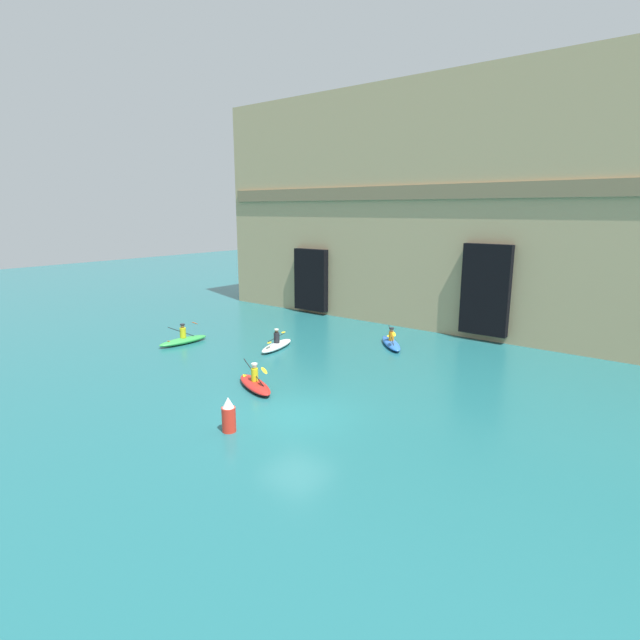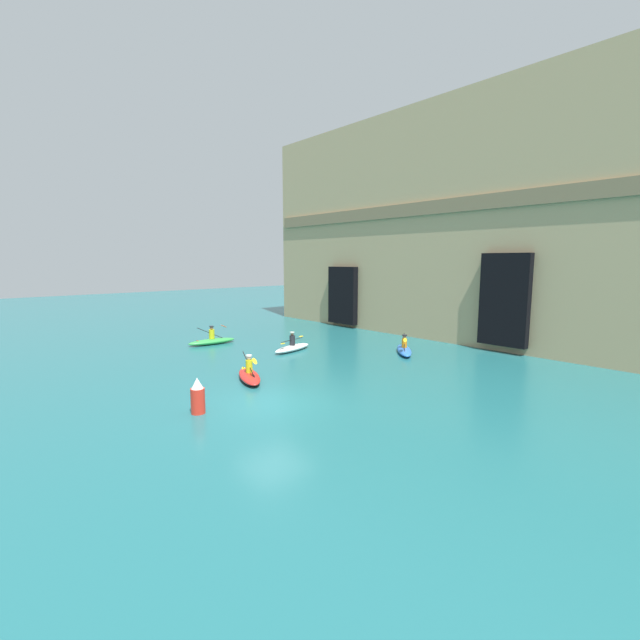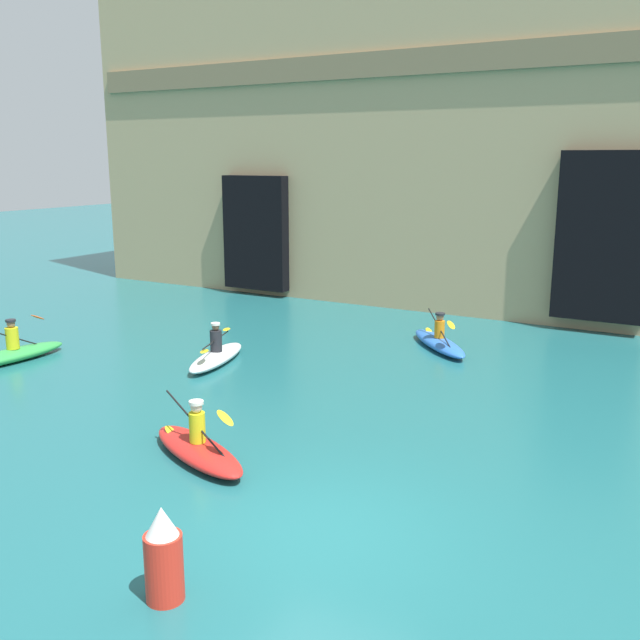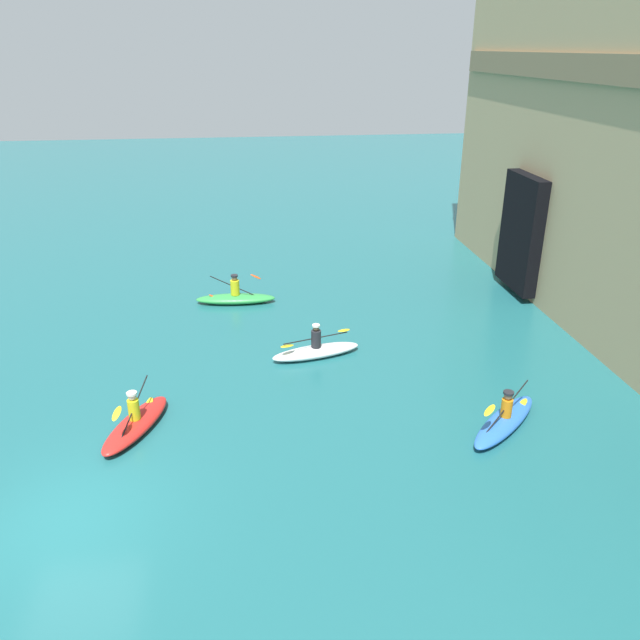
% 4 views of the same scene
% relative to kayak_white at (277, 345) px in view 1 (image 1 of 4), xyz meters
% --- Properties ---
extents(ground_plane, '(120.00, 120.00, 0.00)m').
position_rel_kayak_white_xyz_m(ground_plane, '(6.75, -6.11, -0.22)').
color(ground_plane, '#1E6066').
extents(cliff_bluff, '(40.81, 5.82, 15.16)m').
position_rel_kayak_white_xyz_m(cliff_bluff, '(7.74, 11.50, 7.33)').
color(cliff_bluff, tan).
rests_on(cliff_bluff, ground).
extents(kayak_white, '(1.40, 3.01, 1.12)m').
position_rel_kayak_white_xyz_m(kayak_white, '(0.00, 0.00, 0.00)').
color(kayak_white, white).
rests_on(kayak_white, ground).
extents(kayak_red, '(2.94, 1.87, 1.15)m').
position_rel_kayak_white_xyz_m(kayak_red, '(3.55, -5.13, -0.00)').
color(kayak_red, red).
rests_on(kayak_red, ground).
extents(kayak_blue, '(2.71, 2.81, 1.06)m').
position_rel_kayak_white_xyz_m(kayak_blue, '(4.63, 4.38, -0.02)').
color(kayak_blue, blue).
rests_on(kayak_blue, ground).
extents(kayak_green, '(1.01, 3.08, 1.19)m').
position_rel_kayak_white_xyz_m(kayak_green, '(-4.91, -2.52, 0.00)').
color(kayak_green, green).
rests_on(kayak_green, ground).
extents(marker_buoy, '(0.48, 0.48, 1.25)m').
position_rel_kayak_white_xyz_m(marker_buoy, '(5.89, -8.65, 0.37)').
color(marker_buoy, red).
rests_on(marker_buoy, ground).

